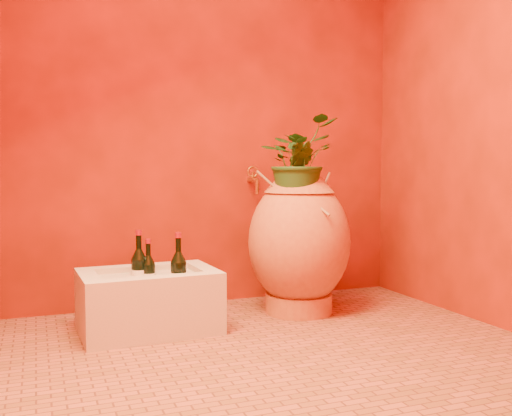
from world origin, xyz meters
name	(u,v)px	position (x,y,z in m)	size (l,w,h in m)	color
floor	(271,348)	(0.00, 0.00, 0.00)	(2.50, 2.50, 0.00)	#9B4B33
wall_back	(209,101)	(0.00, 1.00, 1.25)	(2.50, 0.02, 2.50)	#611805
wall_right	(489,90)	(1.25, 0.00, 1.25)	(0.02, 2.00, 2.50)	#611805
amphora	(299,241)	(0.41, 0.55, 0.42)	(0.61, 0.61, 0.84)	#B06631
stone_basin	(149,302)	(-0.48, 0.48, 0.15)	(0.70, 0.49, 0.32)	beige
wine_bottle_a	(179,276)	(-0.34, 0.39, 0.30)	(0.08, 0.08, 0.34)	black
wine_bottle_b	(139,272)	(-0.51, 0.54, 0.30)	(0.08, 0.08, 0.34)	black
wine_bottle_c	(149,276)	(-0.47, 0.52, 0.28)	(0.07, 0.07, 0.30)	black
wall_tap	(254,179)	(0.26, 0.91, 0.77)	(0.08, 0.16, 0.17)	#AA7F27
plant_main	(298,160)	(0.38, 0.53, 0.88)	(0.44, 0.38, 0.49)	#1B4318
plant_side	(296,173)	(0.37, 0.53, 0.81)	(0.20, 0.16, 0.36)	#1B4318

